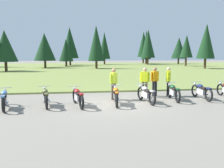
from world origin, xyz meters
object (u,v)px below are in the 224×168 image
Objects in this scene: rider_checking_bike at (155,80)px; rider_in_hivis_vest at (145,81)px; motorcycle_red at (78,97)px; motorcycle_british_green at (173,92)px; motorcycle_olive at (46,97)px; rider_near_row_end at (114,82)px; motorcycle_silver at (146,94)px; motorcycle_navy at (201,91)px; motorcycle_orange at (116,95)px; rider_with_back_turned at (168,80)px; motorcycle_sky_blue at (4,99)px.

rider_in_hivis_vest is at bearing -156.57° from rider_checking_bike.
motorcycle_british_green is at bearing 8.11° from motorcycle_red.
motorcycle_olive is 1.25× the size of rider_near_row_end.
motorcycle_silver and motorcycle_navy have the same top height.
motorcycle_olive is 0.99× the size of motorcycle_navy.
rider_checking_bike is at bearing 35.34° from motorcycle_orange.
motorcycle_silver is 1.25× the size of rider_in_hivis_vest.
motorcycle_silver is (4.87, 0.11, 0.00)m from motorcycle_olive.
rider_near_row_end is 1.00× the size of rider_checking_bike.
motorcycle_silver is at bearing -121.82° from rider_checking_bike.
rider_with_back_turned is (6.63, 1.60, 0.51)m from motorcycle_olive.
rider_in_hivis_vest is (-1.30, 0.92, 0.51)m from motorcycle_british_green.
motorcycle_british_green is 3.19m from rider_near_row_end.
rider_near_row_end is at bearing 174.04° from motorcycle_navy.
rider_checking_bike reaches higher than motorcycle_orange.
rider_checking_bike is (-0.62, 1.21, 0.51)m from motorcycle_british_green.
motorcycle_orange is (3.31, -0.11, 0.00)m from motorcycle_olive.
rider_checking_bike is at bearing 14.69° from motorcycle_sky_blue.
motorcycle_british_green is at bearing -178.14° from motorcycle_navy.
rider_checking_bike is at bearing 117.14° from motorcycle_british_green.
motorcycle_olive is at bearing -178.76° from motorcycle_silver.
motorcycle_silver is 1.83m from rider_near_row_end.
motorcycle_red is 1.24× the size of rider_checking_bike.
motorcycle_silver is 1.65m from motorcycle_british_green.
motorcycle_sky_blue is at bearing -178.86° from motorcycle_red.
rider_near_row_end is (-3.10, 0.54, 0.51)m from motorcycle_british_green.
motorcycle_navy is (3.21, 0.42, 0.00)m from motorcycle_silver.
motorcycle_navy is 1.26× the size of rider_in_hivis_vest.
rider_checking_bike is (4.36, 1.92, 0.51)m from motorcycle_red.
motorcycle_orange is at bearing -172.36° from motorcycle_navy.
motorcycle_silver is 1.00× the size of motorcycle_british_green.
rider_in_hivis_vest and rider_checking_bike have the same top height.
rider_near_row_end reaches higher than motorcycle_sky_blue.
motorcycle_british_green and motorcycle_navy have the same top height.
rider_in_hivis_vest is (5.18, 1.40, 0.51)m from motorcycle_olive.
motorcycle_british_green is 1.67m from rider_in_hivis_vest.
motorcycle_silver is at bearing -139.73° from rider_with_back_turned.
motorcycle_red is 4.79m from rider_checking_bike.
motorcycle_orange is 1.00× the size of motorcycle_silver.
motorcycle_navy is at bearing -27.49° from rider_checking_bike.
rider_in_hivis_vest reaches higher than motorcycle_red.
motorcycle_sky_blue is at bearing -177.88° from motorcycle_orange.
motorcycle_red is 0.99× the size of motorcycle_orange.
motorcycle_british_green is at bearing -97.88° from rider_with_back_turned.
motorcycle_sky_blue is 1.75m from motorcycle_olive.
motorcycle_orange is at bearing 2.12° from motorcycle_sky_blue.
motorcycle_red is at bearing -173.40° from motorcycle_navy.
rider_checking_bike reaches higher than motorcycle_red.
motorcycle_red is 1.82m from motorcycle_orange.
motorcycle_red is at bearing -8.85° from motorcycle_olive.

